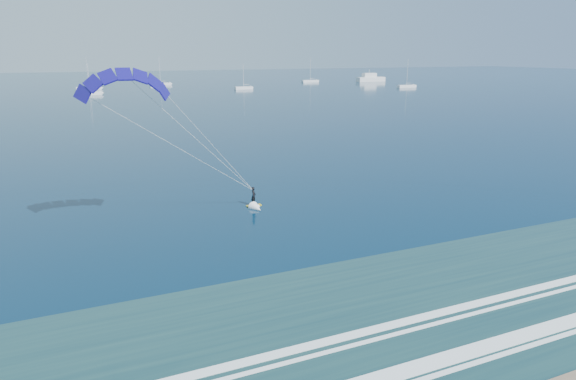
{
  "coord_description": "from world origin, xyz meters",
  "views": [
    {
      "loc": [
        -17.88,
        -12.56,
        15.48
      ],
      "look_at": [
        0.27,
        27.81,
        3.58
      ],
      "focal_mm": 32.0,
      "sensor_mm": 36.0,
      "label": 1
    }
  ],
  "objects_px": {
    "sailboat_3": "(90,93)",
    "sailboat_4": "(161,84)",
    "sailboat_6": "(407,86)",
    "sailboat_7": "(310,81)",
    "motor_yacht": "(370,78)",
    "sailboat_5": "(244,88)",
    "kitesurfer_rig": "(196,139)",
    "sailboat_2": "(89,88)"
  },
  "relations": [
    {
      "from": "sailboat_2",
      "to": "sailboat_6",
      "type": "relative_size",
      "value": 1.1
    },
    {
      "from": "kitesurfer_rig",
      "to": "sailboat_2",
      "type": "distance_m",
      "value": 193.28
    },
    {
      "from": "kitesurfer_rig",
      "to": "sailboat_3",
      "type": "height_order",
      "value": "kitesurfer_rig"
    },
    {
      "from": "sailboat_3",
      "to": "sailboat_6",
      "type": "bearing_deg",
      "value": -6.23
    },
    {
      "from": "sailboat_3",
      "to": "motor_yacht",
      "type": "bearing_deg",
      "value": 13.37
    },
    {
      "from": "sailboat_3",
      "to": "sailboat_7",
      "type": "relative_size",
      "value": 0.87
    },
    {
      "from": "motor_yacht",
      "to": "sailboat_3",
      "type": "bearing_deg",
      "value": -166.63
    },
    {
      "from": "sailboat_6",
      "to": "sailboat_7",
      "type": "distance_m",
      "value": 60.11
    },
    {
      "from": "sailboat_5",
      "to": "sailboat_3",
      "type": "bearing_deg",
      "value": -175.6
    },
    {
      "from": "sailboat_2",
      "to": "sailboat_3",
      "type": "distance_m",
      "value": 29.72
    },
    {
      "from": "motor_yacht",
      "to": "sailboat_2",
      "type": "xyz_separation_m",
      "value": [
        -145.39,
        -5.2,
        -1.09
      ]
    },
    {
      "from": "sailboat_2",
      "to": "sailboat_4",
      "type": "xyz_separation_m",
      "value": [
        33.87,
        18.49,
        0.0
      ]
    },
    {
      "from": "sailboat_6",
      "to": "sailboat_7",
      "type": "height_order",
      "value": "sailboat_7"
    },
    {
      "from": "sailboat_3",
      "to": "sailboat_5",
      "type": "height_order",
      "value": "sailboat_3"
    },
    {
      "from": "motor_yacht",
      "to": "sailboat_4",
      "type": "relative_size",
      "value": 1.2
    },
    {
      "from": "sailboat_7",
      "to": "sailboat_3",
      "type": "bearing_deg",
      "value": -159.75
    },
    {
      "from": "sailboat_2",
      "to": "sailboat_4",
      "type": "distance_m",
      "value": 38.59
    },
    {
      "from": "sailboat_2",
      "to": "sailboat_6",
      "type": "distance_m",
      "value": 139.86
    },
    {
      "from": "motor_yacht",
      "to": "sailboat_6",
      "type": "xyz_separation_m",
      "value": [
        -12.74,
        -49.51,
        -1.1
      ]
    },
    {
      "from": "kitesurfer_rig",
      "to": "sailboat_4",
      "type": "relative_size",
      "value": 1.36
    },
    {
      "from": "sailboat_2",
      "to": "sailboat_4",
      "type": "bearing_deg",
      "value": 28.63
    },
    {
      "from": "sailboat_3",
      "to": "sailboat_7",
      "type": "height_order",
      "value": "sailboat_7"
    },
    {
      "from": "sailboat_2",
      "to": "sailboat_3",
      "type": "height_order",
      "value": "sailboat_2"
    },
    {
      "from": "kitesurfer_rig",
      "to": "sailboat_7",
      "type": "bearing_deg",
      "value": 60.84
    },
    {
      "from": "motor_yacht",
      "to": "sailboat_3",
      "type": "height_order",
      "value": "sailboat_3"
    },
    {
      "from": "kitesurfer_rig",
      "to": "motor_yacht",
      "type": "distance_m",
      "value": 247.49
    },
    {
      "from": "motor_yacht",
      "to": "sailboat_5",
      "type": "bearing_deg",
      "value": -160.34
    },
    {
      "from": "sailboat_5",
      "to": "sailboat_2",
      "type": "bearing_deg",
      "value": 157.9
    },
    {
      "from": "motor_yacht",
      "to": "sailboat_6",
      "type": "distance_m",
      "value": 51.14
    },
    {
      "from": "sailboat_3",
      "to": "sailboat_4",
      "type": "bearing_deg",
      "value": 53.82
    },
    {
      "from": "motor_yacht",
      "to": "sailboat_5",
      "type": "distance_m",
      "value": 89.36
    },
    {
      "from": "motor_yacht",
      "to": "sailboat_2",
      "type": "distance_m",
      "value": 145.49
    },
    {
      "from": "sailboat_7",
      "to": "kitesurfer_rig",
      "type": "bearing_deg",
      "value": -119.16
    },
    {
      "from": "kitesurfer_rig",
      "to": "sailboat_3",
      "type": "distance_m",
      "value": 163.61
    },
    {
      "from": "kitesurfer_rig",
      "to": "motor_yacht",
      "type": "xyz_separation_m",
      "value": [
        147.92,
        198.32,
        -6.16
      ]
    },
    {
      "from": "sailboat_4",
      "to": "sailboat_5",
      "type": "distance_m",
      "value": 51.28
    },
    {
      "from": "sailboat_6",
      "to": "sailboat_4",
      "type": "bearing_deg",
      "value": 147.55
    },
    {
      "from": "sailboat_2",
      "to": "sailboat_5",
      "type": "bearing_deg",
      "value": -22.1
    },
    {
      "from": "motor_yacht",
      "to": "sailboat_5",
      "type": "xyz_separation_m",
      "value": [
        -84.14,
        -30.07,
        -1.11
      ]
    },
    {
      "from": "sailboat_2",
      "to": "sailboat_7",
      "type": "relative_size",
      "value": 1.04
    },
    {
      "from": "kitesurfer_rig",
      "to": "sailboat_4",
      "type": "bearing_deg",
      "value": 80.24
    },
    {
      "from": "sailboat_2",
      "to": "sailboat_6",
      "type": "height_order",
      "value": "sailboat_2"
    }
  ]
}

